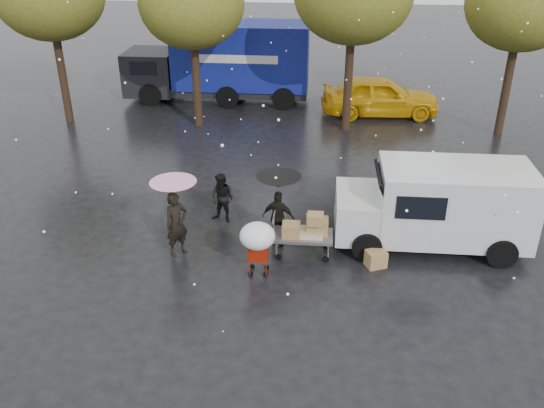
# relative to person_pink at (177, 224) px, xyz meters

# --- Properties ---
(ground) EXTENTS (90.00, 90.00, 0.00)m
(ground) POSITION_rel_person_pink_xyz_m (2.01, -0.18, -0.86)
(ground) COLOR black
(ground) RESTS_ON ground
(person_pink) EXTENTS (0.73, 0.73, 1.72)m
(person_pink) POSITION_rel_person_pink_xyz_m (0.00, 0.00, 0.00)
(person_pink) COLOR black
(person_pink) RESTS_ON ground
(person_middle) EXTENTS (0.84, 0.75, 1.44)m
(person_middle) POSITION_rel_person_pink_xyz_m (0.85, 1.81, -0.14)
(person_middle) COLOR black
(person_middle) RESTS_ON ground
(person_black) EXTENTS (0.93, 0.53, 1.49)m
(person_black) POSITION_rel_person_pink_xyz_m (2.52, 0.79, -0.12)
(person_black) COLOR black
(person_black) RESTS_ON ground
(umbrella_pink) EXTENTS (1.15, 1.15, 2.04)m
(umbrella_pink) POSITION_rel_person_pink_xyz_m (0.00, 0.00, 1.03)
(umbrella_pink) COLOR #4C4C4C
(umbrella_pink) RESTS_ON ground
(umbrella_black) EXTENTS (1.16, 1.16, 1.93)m
(umbrella_black) POSITION_rel_person_pink_xyz_m (2.52, 0.79, 0.92)
(umbrella_black) COLOR #4C4C4C
(umbrella_black) RESTS_ON ground
(vendor_cart) EXTENTS (1.52, 0.80, 1.27)m
(vendor_cart) POSITION_rel_person_pink_xyz_m (3.27, 0.23, -0.13)
(vendor_cart) COLOR slate
(vendor_cart) RESTS_ON ground
(shopping_cart) EXTENTS (0.84, 0.84, 1.46)m
(shopping_cart) POSITION_rel_person_pink_xyz_m (2.16, -0.87, 0.21)
(shopping_cart) COLOR #9F1B09
(shopping_cart) RESTS_ON ground
(white_van) EXTENTS (4.91, 2.18, 2.20)m
(white_van) POSITION_rel_person_pink_xyz_m (6.62, 1.09, 0.30)
(white_van) COLOR silver
(white_van) RESTS_ON ground
(blue_truck) EXTENTS (8.30, 2.60, 3.50)m
(blue_truck) POSITION_rel_person_pink_xyz_m (-1.00, 13.37, 0.90)
(blue_truck) COLOR navy
(blue_truck) RESTS_ON ground
(box_ground_near) EXTENTS (0.59, 0.54, 0.43)m
(box_ground_near) POSITION_rel_person_pink_xyz_m (5.03, -0.16, -0.65)
(box_ground_near) COLOR olive
(box_ground_near) RESTS_ON ground
(box_ground_far) EXTENTS (0.53, 0.44, 0.37)m
(box_ground_far) POSITION_rel_person_pink_xyz_m (3.48, 1.67, -0.67)
(box_ground_far) COLOR olive
(box_ground_far) RESTS_ON ground
(yellow_taxi) EXTENTS (5.06, 2.30, 1.68)m
(yellow_taxi) POSITION_rel_person_pink_xyz_m (5.98, 11.80, -0.02)
(yellow_taxi) COLOR #D5990B
(yellow_taxi) RESTS_ON ground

